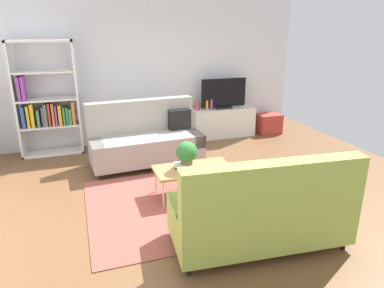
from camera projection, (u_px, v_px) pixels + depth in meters
name	position (u px, v px, depth m)	size (l,w,h in m)	color
ground_plane	(192.00, 194.00, 5.03)	(7.68, 7.68, 0.00)	brown
wall_far	(148.00, 71.00, 7.08)	(6.40, 0.12, 2.90)	silver
area_rug	(194.00, 201.00, 4.84)	(2.90, 2.20, 0.01)	#9E4C42
couch_beige	(146.00, 139.00, 6.06)	(1.95, 0.96, 1.10)	gray
couch_green	(260.00, 211.00, 3.71)	(1.96, 1.00, 1.10)	#A3BC4C
coffee_table	(193.00, 169.00, 4.91)	(1.10, 0.56, 0.42)	#B7844C
tv_console	(222.00, 122.00, 7.60)	(1.40, 0.44, 0.64)	silver
tv	(224.00, 94.00, 7.38)	(1.00, 0.20, 0.64)	black
bookshelf	(46.00, 104.00, 6.35)	(1.10, 0.36, 2.10)	white
storage_trunk	(268.00, 124.00, 7.88)	(0.52, 0.40, 0.44)	#B2382D
potted_plant	(187.00, 153.00, 4.78)	(0.29, 0.29, 0.40)	brown
table_book_0	(183.00, 168.00, 4.86)	(0.24, 0.18, 0.03)	silver
table_book_1	(183.00, 166.00, 4.85)	(0.24, 0.18, 0.03)	#262626
table_book_2	(183.00, 164.00, 4.84)	(0.24, 0.18, 0.03)	silver
vase_0	(197.00, 106.00, 7.34)	(0.14, 0.14, 0.16)	#B24C4C
bottle_0	(207.00, 105.00, 7.31)	(0.05, 0.05, 0.20)	gold
bottle_1	(211.00, 104.00, 7.34)	(0.06, 0.06, 0.22)	purple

